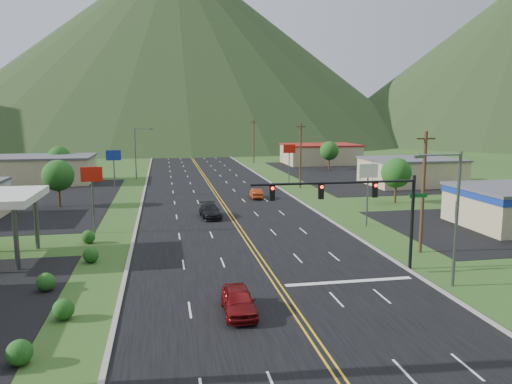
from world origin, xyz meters
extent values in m
plane|color=#284D1B|center=(0.00, 0.00, 0.00)|extent=(500.00, 500.00, 0.00)
cube|color=black|center=(0.00, 0.00, 0.00)|extent=(20.00, 460.00, 0.04)
cylinder|color=black|center=(10.50, 14.00, 3.50)|extent=(0.24, 0.24, 7.00)
cylinder|color=black|center=(4.50, 14.00, 6.60)|extent=(12.00, 0.18, 0.18)
cube|color=#0C591E|center=(10.90, 14.00, 5.50)|extent=(1.40, 0.06, 0.30)
cube|color=black|center=(7.50, 14.00, 6.00)|extent=(0.35, 0.28, 1.05)
sphere|color=#FF0C05|center=(7.50, 13.82, 6.35)|extent=(0.22, 0.22, 0.22)
cube|color=black|center=(3.50, 14.00, 6.00)|extent=(0.35, 0.28, 1.05)
sphere|color=#FF0C05|center=(3.50, 13.82, 6.35)|extent=(0.22, 0.22, 0.22)
cube|color=black|center=(0.00, 14.00, 6.00)|extent=(0.35, 0.28, 1.05)
sphere|color=#FF0C05|center=(0.00, 13.82, 6.35)|extent=(0.22, 0.22, 0.22)
cylinder|color=#59595E|center=(11.50, 10.00, 4.50)|extent=(0.20, 0.20, 9.00)
cylinder|color=#59595E|center=(10.06, 10.00, 8.80)|extent=(2.88, 0.12, 0.12)
cube|color=#59595E|center=(8.62, 10.00, 8.70)|extent=(0.60, 0.25, 0.18)
cylinder|color=#59595E|center=(-12.00, 70.00, 4.50)|extent=(0.20, 0.20, 9.00)
cylinder|color=#59595E|center=(-10.56, 70.00, 8.80)|extent=(2.88, 0.12, 0.12)
cube|color=#59595E|center=(-9.12, 70.00, 8.70)|extent=(0.60, 0.25, 0.18)
cylinder|color=#59595E|center=(-18.00, 19.00, 2.50)|extent=(0.36, 0.36, 5.00)
cylinder|color=#59595E|center=(-18.00, 25.00, 2.50)|extent=(0.36, 0.36, 5.00)
cube|color=beige|center=(-28.00, 68.00, 2.10)|extent=(18.00, 11.00, 4.20)
cube|color=#4C4C51|center=(-28.00, 68.00, 4.35)|extent=(18.40, 11.40, 0.30)
cube|color=beige|center=(32.00, 55.00, 2.00)|extent=(14.00, 11.00, 4.00)
cube|color=#4C4C51|center=(32.00, 55.00, 4.15)|extent=(14.40, 11.40, 0.30)
cube|color=beige|center=(28.00, 90.00, 2.10)|extent=(16.00, 12.00, 4.20)
cube|color=maroon|center=(28.00, 90.00, 4.35)|extent=(16.40, 12.40, 0.30)
cylinder|color=#59595E|center=(-14.00, 30.00, 2.50)|extent=(0.16, 0.16, 5.00)
cube|color=red|center=(-14.00, 30.00, 5.70)|extent=(2.00, 0.18, 1.40)
cylinder|color=#59595E|center=(-14.00, 52.00, 2.50)|extent=(0.16, 0.16, 5.00)
cube|color=navy|center=(-14.00, 52.00, 5.70)|extent=(2.00, 0.18, 1.40)
cylinder|color=#59595E|center=(13.00, 28.00, 2.50)|extent=(0.16, 0.16, 5.00)
cube|color=white|center=(13.00, 28.00, 5.70)|extent=(2.00, 0.18, 1.40)
cylinder|color=#59595E|center=(13.00, 60.00, 2.50)|extent=(0.16, 0.16, 5.00)
cube|color=red|center=(13.00, 60.00, 5.70)|extent=(2.00, 0.18, 1.40)
cylinder|color=#382314|center=(-20.00, 45.00, 1.50)|extent=(0.30, 0.30, 3.00)
sphere|color=#113D13|center=(-20.00, 45.00, 3.90)|extent=(3.84, 3.84, 3.84)
cylinder|color=#382314|center=(-25.00, 72.00, 1.50)|extent=(0.30, 0.30, 3.00)
sphere|color=#113D13|center=(-25.00, 72.00, 3.90)|extent=(3.84, 3.84, 3.84)
cylinder|color=#382314|center=(22.00, 40.00, 1.50)|extent=(0.30, 0.30, 3.00)
sphere|color=#113D13|center=(22.00, 40.00, 3.90)|extent=(3.84, 3.84, 3.84)
cylinder|color=#382314|center=(26.00, 78.00, 1.50)|extent=(0.30, 0.30, 3.00)
sphere|color=#113D13|center=(26.00, 78.00, 3.90)|extent=(3.84, 3.84, 3.84)
cylinder|color=#382314|center=(13.50, 18.00, 5.00)|extent=(0.28, 0.28, 10.00)
cube|color=#382314|center=(13.50, 18.00, 9.40)|extent=(1.60, 0.12, 0.12)
cylinder|color=#382314|center=(13.50, 55.00, 5.00)|extent=(0.28, 0.28, 10.00)
cube|color=#382314|center=(13.50, 55.00, 9.40)|extent=(1.60, 0.12, 0.12)
cylinder|color=#382314|center=(13.50, 95.00, 5.00)|extent=(0.28, 0.28, 10.00)
cube|color=#382314|center=(13.50, 95.00, 9.40)|extent=(1.60, 0.12, 0.12)
cylinder|color=#382314|center=(13.50, 135.00, 5.00)|extent=(0.28, 0.28, 10.00)
cube|color=#382314|center=(13.50, 135.00, 9.40)|extent=(1.60, 0.12, 0.12)
cone|color=black|center=(0.00, 220.00, 42.50)|extent=(220.00, 220.00, 85.00)
imported|color=#650B0D|center=(-3.27, 7.97, 0.76)|extent=(1.84, 4.46, 1.51)
imported|color=black|center=(-2.33, 34.92, 0.72)|extent=(2.30, 5.05, 1.43)
imported|color=#9D3211|center=(4.98, 46.52, 0.66)|extent=(1.62, 4.07, 1.32)
camera|label=1|loc=(-7.28, -18.96, 11.40)|focal=35.00mm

